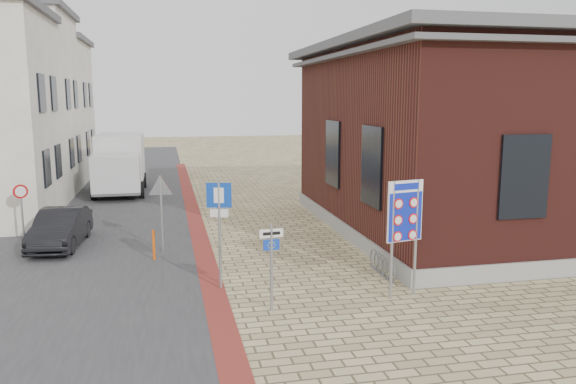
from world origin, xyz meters
name	(u,v)px	position (x,y,z in m)	size (l,w,h in m)	color
ground	(309,312)	(0.00, 0.00, 0.00)	(120.00, 120.00, 0.00)	tan
road_strip	(114,203)	(-5.50, 15.00, 0.01)	(7.00, 60.00, 0.02)	#38383A
curb_strip	(196,222)	(-2.00, 10.00, 0.01)	(0.60, 40.00, 0.02)	maroon
brick_building	(496,134)	(8.99, 7.00, 3.49)	(13.00, 13.00, 6.80)	gray
townhouse_far	(26,109)	(-10.99, 24.00, 4.17)	(7.40, 6.40, 8.30)	beige
bike_rack	(382,266)	(2.65, 2.20, 0.26)	(0.08, 1.80, 0.60)	slate
sedan	(60,228)	(-6.50, 7.27, 0.62)	(1.31, 3.75, 1.23)	black
box_truck	(120,163)	(-5.36, 17.78, 1.53)	(2.45, 5.67, 2.96)	slate
border_sign	(405,214)	(2.50, 0.50, 2.08)	(0.97, 0.26, 2.89)	gray
essen_sign	(271,255)	(-0.80, 0.30, 1.32)	(0.55, 0.09, 2.04)	gray
parking_sign	(219,214)	(-1.80, 2.00, 1.96)	(0.62, 0.17, 2.83)	gray
yield_sign	(161,194)	(-3.25, 6.00, 1.84)	(0.86, 0.15, 2.41)	gray
speed_sign	(21,205)	(-7.80, 8.00, 1.31)	(0.45, 0.21, 2.00)	gray
bollard	(154,245)	(-3.50, 5.00, 0.47)	(0.08, 0.08, 0.93)	#E0540B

